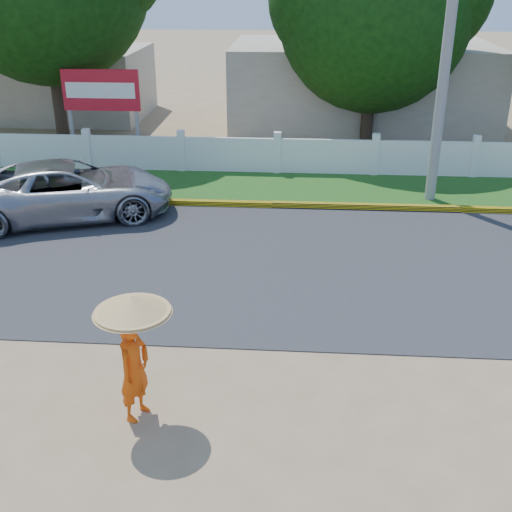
{
  "coord_description": "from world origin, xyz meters",
  "views": [
    {
      "loc": [
        0.73,
        -8.2,
        5.94
      ],
      "look_at": [
        0.0,
        2.0,
        1.3
      ],
      "focal_mm": 45.0,
      "sensor_mm": 36.0,
      "label": 1
    }
  ],
  "objects": [
    {
      "name": "road",
      "position": [
        0.0,
        4.5,
        0.01
      ],
      "size": [
        60.0,
        7.0,
        0.02
      ],
      "primitive_type": "cube",
      "color": "#38383A",
      "rests_on": "ground"
    },
    {
      "name": "utility_pole",
      "position": [
        4.34,
        9.01,
        3.87
      ],
      "size": [
        0.28,
        0.28,
        7.73
      ],
      "primitive_type": "cylinder",
      "color": "gray",
      "rests_on": "ground"
    },
    {
      "name": "ground",
      "position": [
        0.0,
        0.0,
        0.0
      ],
      "size": [
        120.0,
        120.0,
        0.0
      ],
      "primitive_type": "plane",
      "color": "#9E8460",
      "rests_on": "ground"
    },
    {
      "name": "vehicle",
      "position": [
        -5.15,
        6.97,
        0.73
      ],
      "size": [
        5.73,
        4.04,
        1.45
      ],
      "primitive_type": "imported",
      "rotation": [
        0.0,
        0.0,
        1.92
      ],
      "color": "#A0A1A7",
      "rests_on": "ground"
    },
    {
      "name": "grass_verge",
      "position": [
        0.0,
        9.75,
        0.01
      ],
      "size": [
        60.0,
        3.5,
        0.03
      ],
      "primitive_type": "cube",
      "color": "#2D601E",
      "rests_on": "ground"
    },
    {
      "name": "building_near",
      "position": [
        3.0,
        18.0,
        1.6
      ],
      "size": [
        10.0,
        6.0,
        3.2
      ],
      "primitive_type": "cube",
      "color": "#B7AD99",
      "rests_on": "ground"
    },
    {
      "name": "curb",
      "position": [
        0.0,
        8.05,
        0.08
      ],
      "size": [
        40.0,
        0.18,
        0.16
      ],
      "primitive_type": "cube",
      "color": "yellow",
      "rests_on": "ground"
    },
    {
      "name": "monk_with_parasol",
      "position": [
        -1.48,
        -0.83,
        1.27
      ],
      "size": [
        1.07,
        1.07,
        1.95
      ],
      "color": "#E14C0B",
      "rests_on": "ground"
    },
    {
      "name": "fence",
      "position": [
        0.0,
        11.2,
        0.55
      ],
      "size": [
        40.0,
        0.1,
        1.1
      ],
      "primitive_type": "cube",
      "color": "silver",
      "rests_on": "ground"
    },
    {
      "name": "building_far",
      "position": [
        -10.0,
        19.0,
        1.4
      ],
      "size": [
        8.0,
        5.0,
        2.8
      ],
      "primitive_type": "cube",
      "color": "#B7AD99",
      "rests_on": "ground"
    },
    {
      "name": "billboard",
      "position": [
        -5.73,
        12.3,
        2.14
      ],
      "size": [
        2.5,
        0.13,
        2.95
      ],
      "color": "gray",
      "rests_on": "ground"
    }
  ]
}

